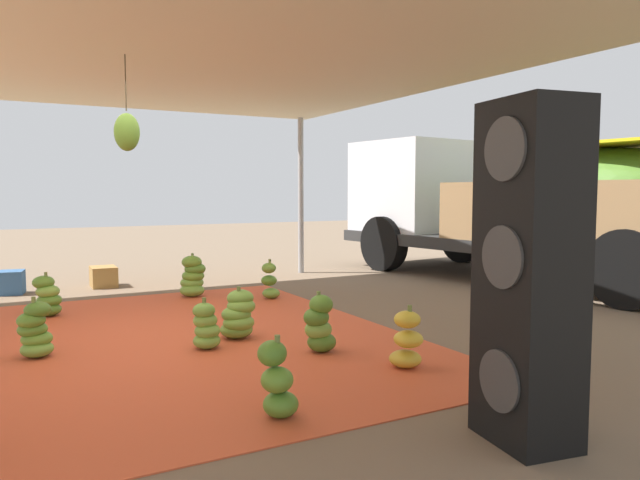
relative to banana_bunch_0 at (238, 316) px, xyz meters
name	(u,v)px	position (x,y,z in m)	size (l,w,h in m)	color
ground_plane	(419,311)	(-0.23, 2.41, -0.23)	(40.00, 40.00, 0.00)	brown
tarp_orange	(174,340)	(-0.23, -0.59, -0.23)	(5.41, 4.30, 0.01)	#D1512D
tent_canopy	(158,55)	(-0.23, -0.67, 2.49)	(8.00, 7.00, 2.81)	#9EA0A5
banana_bunch_0	(238,316)	(0.00, 0.00, 0.00)	(0.41, 0.44, 0.51)	#6B9E38
banana_bunch_1	(277,382)	(2.09, -0.53, 0.01)	(0.32, 0.32, 0.54)	#518428
banana_bunch_3	(35,331)	(-0.21, -1.80, 0.00)	(0.37, 0.38, 0.53)	#6B9E38
banana_bunch_4	(407,342)	(1.59, 0.87, -0.01)	(0.34, 0.34, 0.52)	gold
banana_bunch_5	(193,277)	(-2.53, 0.29, 0.04)	(0.47, 0.49, 0.60)	#6B9E38
banana_bunch_6	(206,327)	(0.23, -0.40, -0.02)	(0.30, 0.29, 0.47)	#75A83D
banana_bunch_7	(270,282)	(-1.87, 1.16, 0.00)	(0.33, 0.33, 0.54)	#6B9E38
banana_bunch_8	(47,297)	(-2.05, -1.58, -0.01)	(0.41, 0.41, 0.51)	#477523
banana_bunch_9	(319,325)	(0.84, 0.46, 0.02)	(0.35, 0.36, 0.55)	#477523
cargo_truck_main	(521,202)	(-1.59, 5.56, 1.05)	(6.85, 3.25, 2.40)	#2D2D2D
speaker_stack	(529,274)	(3.08, 0.60, 0.75)	(0.61, 0.50, 1.97)	black
crate_0	(104,277)	(-4.06, -0.66, -0.08)	(0.47, 0.37, 0.31)	olive
crate_1	(11,282)	(-3.98, -1.91, -0.07)	(0.37, 0.32, 0.33)	#335B8E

